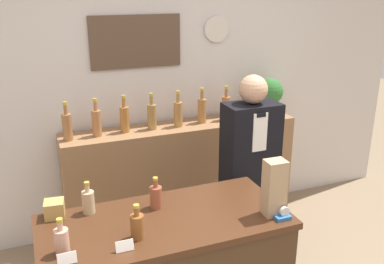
{
  "coord_description": "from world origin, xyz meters",
  "views": [
    {
      "loc": [
        -1.03,
        -1.56,
        2.17
      ],
      "look_at": [
        0.03,
        1.1,
        1.18
      ],
      "focal_mm": 40.0,
      "sensor_mm": 36.0,
      "label": 1
    }
  ],
  "objects_px": {
    "potted_plant": "(270,94)",
    "paper_bag": "(274,188)",
    "tape_dispenser": "(283,215)",
    "shopkeeper": "(249,178)"
  },
  "relations": [
    {
      "from": "potted_plant",
      "to": "paper_bag",
      "type": "bearing_deg",
      "value": -120.39
    },
    {
      "from": "paper_bag",
      "to": "tape_dispenser",
      "type": "height_order",
      "value": "paper_bag"
    },
    {
      "from": "tape_dispenser",
      "to": "potted_plant",
      "type": "bearing_deg",
      "value": 61.41
    },
    {
      "from": "potted_plant",
      "to": "paper_bag",
      "type": "height_order",
      "value": "potted_plant"
    },
    {
      "from": "paper_bag",
      "to": "shopkeeper",
      "type": "bearing_deg",
      "value": 70.64
    },
    {
      "from": "shopkeeper",
      "to": "potted_plant",
      "type": "xyz_separation_m",
      "value": [
        0.62,
        0.76,
        0.42
      ]
    },
    {
      "from": "shopkeeper",
      "to": "tape_dispenser",
      "type": "bearing_deg",
      "value": -106.21
    },
    {
      "from": "potted_plant",
      "to": "tape_dispenser",
      "type": "distance_m",
      "value": 1.79
    },
    {
      "from": "shopkeeper",
      "to": "paper_bag",
      "type": "relative_size",
      "value": 4.77
    },
    {
      "from": "shopkeeper",
      "to": "paper_bag",
      "type": "height_order",
      "value": "shopkeeper"
    }
  ]
}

